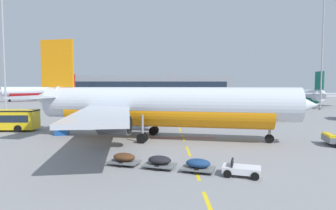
{
  "coord_description": "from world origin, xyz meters",
  "views": [
    {
      "loc": [
        15.6,
        -11.81,
        6.32
      ],
      "look_at": [
        16.13,
        21.48,
        4.07
      ],
      "focal_mm": 29.87,
      "sensor_mm": 36.0,
      "label": 1
    }
  ],
  "objects": [
    {
      "name": "fuel_service_truck",
      "position": [
        34.2,
        39.18,
        1.65
      ],
      "size": [
        7.36,
        3.93,
        3.14
      ],
      "color": "black",
      "rests_on": "ground"
    },
    {
      "name": "apron_light_mast_far",
      "position": [
        57.59,
        62.03,
        18.49
      ],
      "size": [
        1.8,
        1.8,
        30.46
      ],
      "color": "slate",
      "rests_on": "ground"
    },
    {
      "name": "airliner_foreground",
      "position": [
        15.17,
        21.35,
        3.95
      ],
      "size": [
        34.6,
        33.84,
        12.2
      ],
      "color": "silver",
      "rests_on": "ground"
    },
    {
      "name": "airliner_mid_left",
      "position": [
        58.28,
        76.95,
        3.38
      ],
      "size": [
        29.56,
        29.78,
        10.44
      ],
      "color": "silver",
      "rests_on": "ground"
    },
    {
      "name": "apron_light_mast_near",
      "position": [
        -17.48,
        47.08,
        15.91
      ],
      "size": [
        1.8,
        1.8,
        25.67
      ],
      "color": "slate",
      "rests_on": "ground"
    },
    {
      "name": "apron_paint_markings",
      "position": [
        18.0,
        37.72,
        0.0
      ],
      "size": [
        8.0,
        96.88,
        0.01
      ],
      "color": "yellow",
      "rests_on": "ground"
    },
    {
      "name": "baggage_train",
      "position": [
        16.74,
        8.83,
        0.53
      ],
      "size": [
        11.47,
        5.05,
        1.14
      ],
      "color": "silver",
      "rests_on": "ground"
    },
    {
      "name": "ground",
      "position": [
        40.0,
        40.0,
        0.0
      ],
      "size": [
        400.0,
        400.0,
        0.0
      ],
      "primitive_type": "plane",
      "color": "gray"
    },
    {
      "name": "uld_cargo_container",
      "position": [
        2.36,
        24.42,
        0.8
      ],
      "size": [
        1.84,
        1.81,
        1.6
      ],
      "color": "#194C9E",
      "rests_on": "ground"
    },
    {
      "name": "terminal_satellite",
      "position": [
        5.55,
        149.43,
        6.05
      ],
      "size": [
        95.76,
        23.61,
        13.67
      ],
      "color": "gray",
      "rests_on": "ground"
    },
    {
      "name": "airliner_far_center",
      "position": [
        -37.2,
        109.41,
        3.86
      ],
      "size": [
        29.79,
        27.49,
        11.93
      ],
      "color": "silver",
      "rests_on": "ground"
    }
  ]
}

